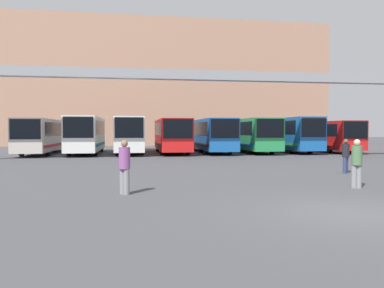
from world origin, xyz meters
The scene contains 14 objects.
ground_plane centered at (0.00, 0.00, 0.00)m, with size 200.00×200.00×0.00m, color #47474C.
building_backdrop centered at (0.00, 49.06, 8.93)m, with size 46.29×12.00×17.87m.
overhead_gantry centered at (0.00, 18.30, 5.60)m, with size 35.84×0.80×6.51m.
bus_slot_0 centered at (-13.57, 27.26, 1.79)m, with size 2.47×12.48×3.09m.
bus_slot_1 centered at (-9.69, 26.09, 1.90)m, with size 2.52×10.15×3.30m.
bus_slot_2 centered at (-5.81, 27.16, 1.89)m, with size 2.47×12.28×3.27m.
bus_slot_3 centered at (-1.94, 26.26, 1.81)m, with size 2.62×10.48×3.14m.
bus_slot_4 centered at (1.94, 27.15, 1.83)m, with size 2.60×12.28×3.17m.
bus_slot_5 centered at (5.81, 26.75, 1.85)m, with size 2.63×11.46×3.22m.
bus_slot_6 centered at (9.69, 27.27, 1.91)m, with size 2.45×12.50×3.32m.
bus_slot_7 centered at (13.57, 26.96, 1.73)m, with size 2.45×11.88×2.99m.
pedestrian_mid_right centered at (4.94, 8.33, 0.90)m, with size 0.35×0.35×1.70m.
pedestrian_far_center centered at (2.67, 3.85, 0.96)m, with size 0.38×0.38×1.81m.
pedestrian_mid_left centered at (-5.77, 3.80, 0.96)m, with size 0.38×0.38×1.81m.
Camera 1 is at (-5.46, -8.80, 2.14)m, focal length 35.00 mm.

